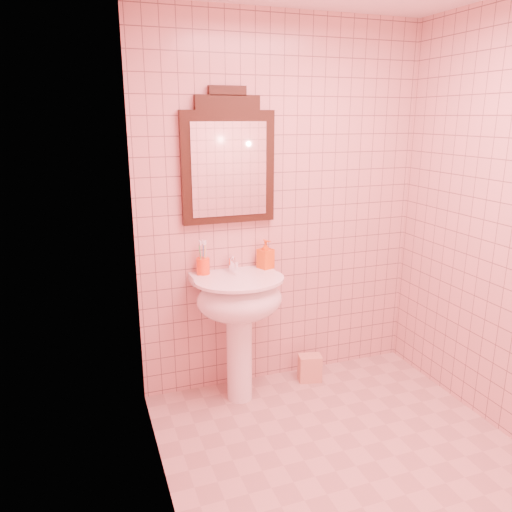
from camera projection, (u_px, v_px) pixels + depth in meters
name	position (u px, v px, depth m)	size (l,w,h in m)	color
floor	(356.00, 466.00, 2.74)	(2.20, 2.20, 0.00)	tan
back_wall	(282.00, 208.00, 3.40)	(2.00, 0.02, 2.50)	#CB968E
pedestal_sink	(239.00, 307.00, 3.23)	(0.58, 0.58, 0.86)	white
faucet	(233.00, 264.00, 3.28)	(0.04, 0.16, 0.11)	white
mirror	(228.00, 161.00, 3.16)	(0.61, 0.06, 0.85)	black
toothbrush_cup	(203.00, 266.00, 3.24)	(0.09, 0.09, 0.20)	#FF4215
soap_dispenser	(266.00, 254.00, 3.35)	(0.09, 0.09, 0.20)	#E45B13
towel	(310.00, 368.00, 3.61)	(0.16, 0.11, 0.20)	tan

